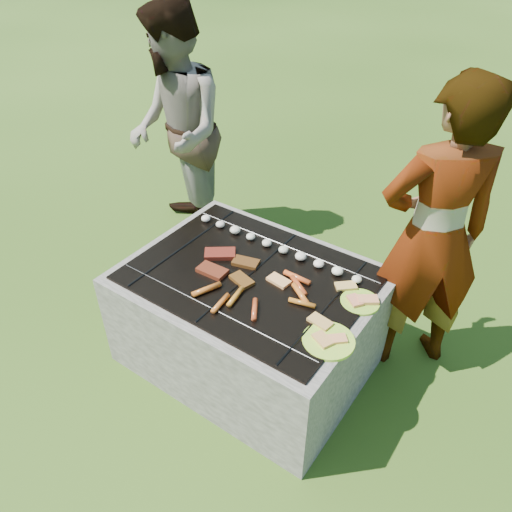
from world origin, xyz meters
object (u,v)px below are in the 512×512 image
(cook, at_px, (433,237))
(plate_near, at_px, (328,341))
(bystander, at_px, (176,133))
(fire_pit, at_px, (251,320))
(plate_far, at_px, (361,301))

(cook, bearing_deg, plate_near, 34.94)
(bystander, bearing_deg, fire_pit, 8.36)
(plate_far, bearing_deg, bystander, 160.91)
(fire_pit, relative_size, bystander, 0.76)
(plate_far, xyz_separation_m, bystander, (-1.73, 0.60, 0.25))
(plate_far, relative_size, bystander, 0.14)
(plate_far, xyz_separation_m, cook, (0.17, 0.41, 0.22))
(plate_far, height_order, bystander, bystander)
(fire_pit, height_order, plate_far, plate_far)
(fire_pit, relative_size, cook, 0.78)
(plate_near, distance_m, bystander, 1.97)
(plate_far, xyz_separation_m, plate_near, (-0.00, -0.32, -0.00))
(plate_far, distance_m, bystander, 1.85)
(plate_near, bearing_deg, bystander, 151.94)
(plate_near, relative_size, bystander, 0.18)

